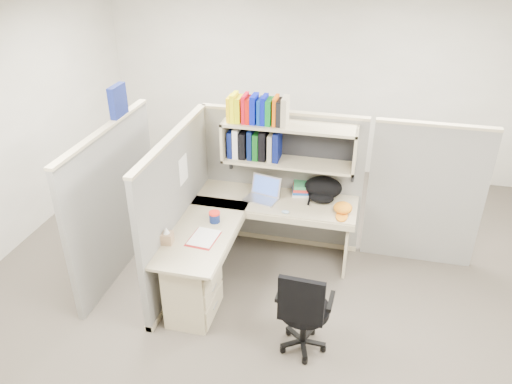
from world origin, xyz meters
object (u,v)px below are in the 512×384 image
(backpack, at_px, (323,190))
(snack_canister, at_px, (215,217))
(laptop, at_px, (261,190))
(task_chair, at_px, (303,323))
(desk, at_px, (217,263))

(backpack, bearing_deg, snack_canister, -128.67)
(laptop, bearing_deg, backpack, 27.94)
(laptop, bearing_deg, task_chair, -49.38)
(backpack, xyz_separation_m, snack_canister, (-0.99, -0.71, -0.06))
(desk, height_order, task_chair, task_chair)
(laptop, bearing_deg, snack_canister, -109.66)
(laptop, distance_m, snack_canister, 0.65)
(desk, xyz_separation_m, backpack, (0.89, 0.99, 0.41))
(desk, bearing_deg, laptop, 72.92)
(desk, relative_size, task_chair, 1.89)
(laptop, height_order, snack_canister, laptop)
(desk, distance_m, backpack, 1.40)
(backpack, relative_size, task_chair, 0.44)
(laptop, xyz_separation_m, backpack, (0.64, 0.16, -0.00))
(desk, relative_size, backpack, 4.29)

